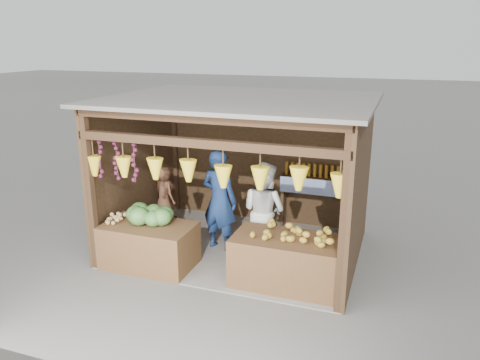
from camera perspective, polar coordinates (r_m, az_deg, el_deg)
name	(u,v)px	position (r m, az deg, el deg)	size (l,w,h in m)	color
ground	(239,249)	(8.37, -0.09, -8.37)	(80.00, 80.00, 0.00)	#514F49
stall_structure	(236,158)	(7.79, -0.44, 2.71)	(4.30, 3.30, 2.66)	slate
back_shelf	(314,187)	(8.97, 9.01, -0.86)	(1.25, 0.32, 1.32)	#382314
counter_left	(149,245)	(7.79, -11.00, -7.82)	(1.46, 0.85, 0.72)	#51361B
counter_right	(290,262)	(7.09, 6.16, -9.93)	(1.72, 0.85, 0.76)	#51311B
stool	(166,226)	(9.07, -9.04, -5.50)	(0.33, 0.33, 0.31)	black
man_standing	(219,201)	(8.04, -2.52, -2.52)	(0.66, 0.43, 1.81)	navy
woman_standing	(264,211)	(7.78, 2.96, -3.76)	(0.81, 0.63, 1.66)	silver
vendor_seated	(164,192)	(8.84, -9.23, -1.51)	(0.50, 0.33, 1.02)	brown
melon_pile	(148,213)	(7.67, -11.11, -4.02)	(1.00, 0.50, 0.32)	#174A13
tanfruit_pile	(114,218)	(7.87, -15.07, -4.51)	(0.34, 0.40, 0.13)	tan
mango_pile	(295,232)	(6.88, 6.76, -6.32)	(1.40, 0.64, 0.22)	#B76318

